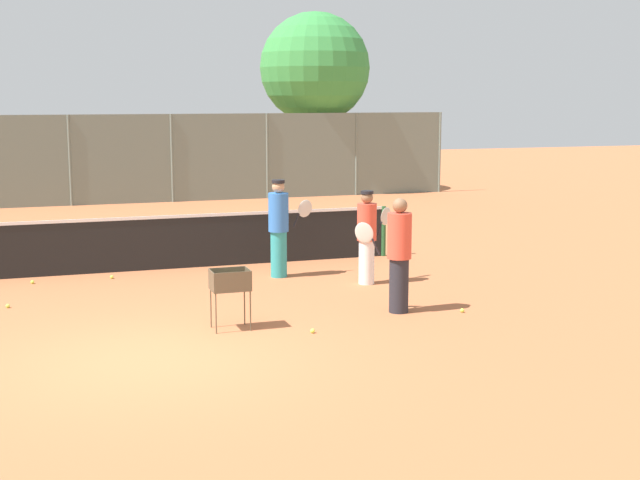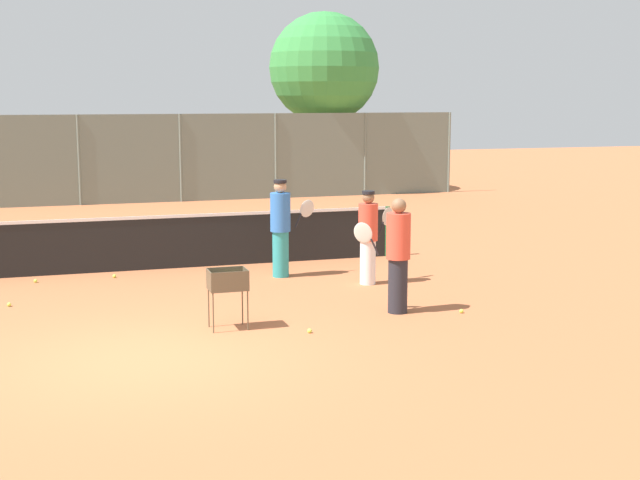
{
  "view_description": "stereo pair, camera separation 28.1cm",
  "coord_description": "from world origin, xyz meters",
  "px_view_note": "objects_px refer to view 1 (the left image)",
  "views": [
    {
      "loc": [
        -1.47,
        -11.29,
        3.39
      ],
      "look_at": [
        3.24,
        2.65,
        1.0
      ],
      "focal_mm": 50.0,
      "sensor_mm": 36.0,
      "label": 1
    },
    {
      "loc": [
        -1.2,
        -11.38,
        3.39
      ],
      "look_at": [
        3.24,
        2.65,
        1.0
      ],
      "focal_mm": 50.0,
      "sensor_mm": 36.0,
      "label": 2
    }
  ],
  "objects_px": {
    "tennis_net": "(105,244)",
    "player_red_cap": "(367,236)",
    "player_white_outfit": "(399,254)",
    "player_yellow_shirt": "(279,227)",
    "ball_cart": "(229,285)"
  },
  "relations": [
    {
      "from": "ball_cart",
      "to": "tennis_net",
      "type": "bearing_deg",
      "value": 105.33
    },
    {
      "from": "player_white_outfit",
      "to": "player_yellow_shirt",
      "type": "bearing_deg",
      "value": -48.42
    },
    {
      "from": "tennis_net",
      "to": "player_red_cap",
      "type": "distance_m",
      "value": 5.11
    },
    {
      "from": "tennis_net",
      "to": "ball_cart",
      "type": "height_order",
      "value": "tennis_net"
    },
    {
      "from": "player_red_cap",
      "to": "player_yellow_shirt",
      "type": "height_order",
      "value": "player_yellow_shirt"
    },
    {
      "from": "player_white_outfit",
      "to": "ball_cart",
      "type": "distance_m",
      "value": 2.78
    },
    {
      "from": "tennis_net",
      "to": "player_yellow_shirt",
      "type": "bearing_deg",
      "value": -24.93
    },
    {
      "from": "player_white_outfit",
      "to": "player_red_cap",
      "type": "bearing_deg",
      "value": -74.11
    },
    {
      "from": "ball_cart",
      "to": "player_white_outfit",
      "type": "bearing_deg",
      "value": 3.43
    },
    {
      "from": "tennis_net",
      "to": "player_red_cap",
      "type": "bearing_deg",
      "value": -29.95
    },
    {
      "from": "player_white_outfit",
      "to": "ball_cart",
      "type": "relative_size",
      "value": 2.05
    },
    {
      "from": "player_white_outfit",
      "to": "player_yellow_shirt",
      "type": "height_order",
      "value": "player_yellow_shirt"
    },
    {
      "from": "player_yellow_shirt",
      "to": "tennis_net",
      "type": "bearing_deg",
      "value": 146.5
    },
    {
      "from": "player_white_outfit",
      "to": "player_red_cap",
      "type": "xyz_separation_m",
      "value": [
        0.33,
        2.17,
        -0.05
      ]
    },
    {
      "from": "tennis_net",
      "to": "player_white_outfit",
      "type": "relative_size",
      "value": 6.44
    }
  ]
}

